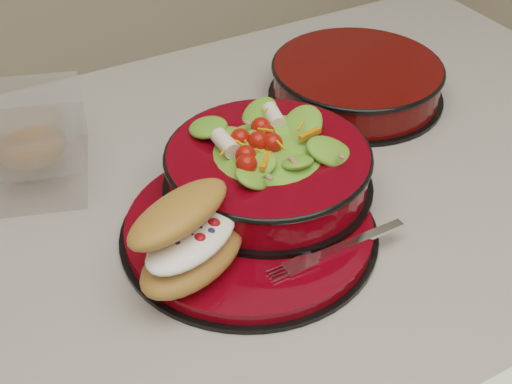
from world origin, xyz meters
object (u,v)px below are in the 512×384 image
dinner_plate (250,228)px  fork (341,247)px  salad_bowl (268,161)px  croissant (189,238)px  extra_bowl (357,80)px

dinner_plate → fork: 0.11m
dinner_plate → salad_bowl: bearing=43.0°
croissant → fork: croissant is taller
salad_bowl → extra_bowl: bearing=32.1°
dinner_plate → salad_bowl: salad_bowl is taller
croissant → extra_bowl: bearing=7.0°
croissant → salad_bowl: bearing=5.5°
fork → extra_bowl: extra_bowl is taller
salad_bowl → croissant: salad_bowl is taller
salad_bowl → extra_bowl: size_ratio=0.98×
salad_bowl → fork: salad_bowl is taller
extra_bowl → fork: bearing=-127.9°
dinner_plate → fork: size_ratio=1.92×
salad_bowl → extra_bowl: (0.23, 0.14, -0.03)m
salad_bowl → dinner_plate: bearing=-137.0°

